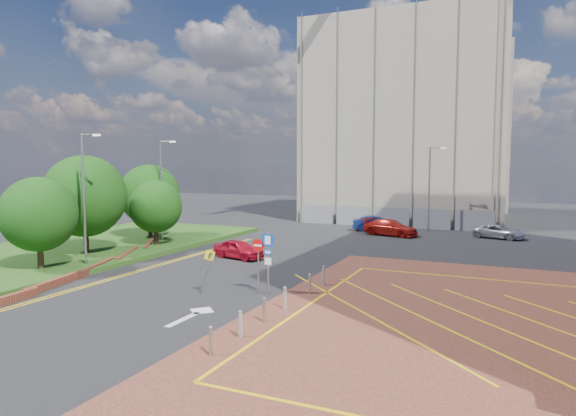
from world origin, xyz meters
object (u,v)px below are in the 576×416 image
Objects in this scene: lamp_left_far at (162,186)px; car_blue_back at (376,223)px; sign_cluster at (264,256)px; car_red_back at (390,228)px; tree_b at (85,196)px; tree_c at (156,207)px; car_silver_back at (499,232)px; warning_sign at (207,267)px; tree_a at (39,214)px; lamp_left_near at (85,193)px; tree_d at (149,194)px; lamp_back at (430,186)px; car_red_left at (239,249)px.

car_blue_back is at bearing 46.58° from lamp_left_far.
sign_cluster is 23.14m from car_red_back.
tree_c is at bearing 68.20° from tree_b.
lamp_left_far is 1.89× the size of car_silver_back.
warning_sign is at bearing -154.33° from sign_cluster.
lamp_left_near reaches higher than tree_a.
car_red_back is at bearing 31.87° from tree_d.
lamp_back reaches higher than car_blue_back.
car_blue_back is at bearing -162.95° from lamp_back.
tree_c is 1.12× the size of car_blue_back.
tree_d is at bearing -143.91° from lamp_back.
lamp_back is 1.89× the size of car_silver_back.
tree_b is at bearing 158.50° from warning_sign.
lamp_back is at bearing 77.41° from warning_sign.
car_red_left is 16.70m from car_red_back.
tree_b is 1.38× the size of tree_c.
lamp_back is at bearing 57.15° from tree_a.
tree_a is 0.80× the size of tree_b.
car_red_back is (3.53, 24.29, -0.71)m from warning_sign.
car_blue_back is (11.77, 24.55, -3.94)m from lamp_left_near.
sign_cluster is at bearing -33.16° from tree_c.
tree_c is 15.32m from warning_sign.
tree_c is (2.00, 5.00, -1.04)m from tree_b.
sign_cluster is (15.80, -4.02, -2.28)m from tree_b.
tree_c is at bearing -134.32° from lamp_back.
car_blue_back is at bearing 52.17° from tree_c.
car_red_back is 9.15m from car_silver_back.
warning_sign reaches higher than car_silver_back.
lamp_left_near is at bearing 175.44° from sign_cluster.
sign_cluster is at bearing 3.94° from tree_a.
tree_b reaches higher than car_red_left.
tree_b is 2.11× the size of sign_cluster.
tree_d is (-1.00, 8.00, -0.37)m from tree_b.
lamp_left_far is 17.57m from warning_sign.
tree_c is 0.61× the size of lamp_back.
lamp_left_near is 27.51m from car_blue_back.
tree_d reaches higher than car_red_left.
car_silver_back is at bearing 26.16° from tree_d.
tree_a is 10.02m from tree_c.
tree_a is 33.34m from lamp_back.
lamp_left_far is 18.58m from sign_cluster.
tree_d reaches higher than car_blue_back.
car_blue_back is 0.88× the size of car_red_back.
tree_c is 8.20m from lamp_left_near.
tree_a is at bearing 160.90° from car_red_back.
car_silver_back is at bearing 29.82° from lamp_left_far.
car_red_back is (15.72, 12.07, -3.94)m from lamp_left_far.
lamp_left_far is at bearing 101.31° from lamp_left_near.
tree_b is 25.65m from car_red_back.
lamp_back is 6.04m from car_red_back.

